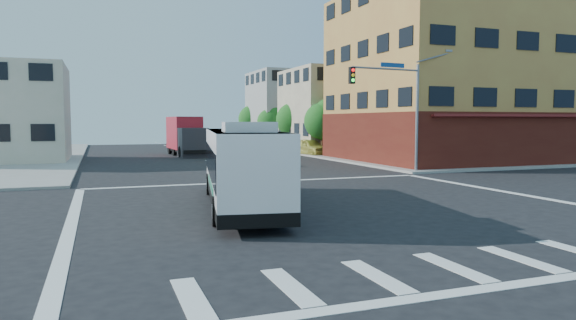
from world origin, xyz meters
name	(u,v)px	position (x,y,z in m)	size (l,w,h in m)	color
ground	(339,209)	(0.00, 0.00, 0.00)	(120.00, 120.00, 0.00)	black
sidewalk_ne	(468,147)	(35.00, 35.00, 0.07)	(50.00, 50.00, 0.15)	gray
corner_building_ne	(457,91)	(19.99, 18.48, 5.89)	(18.10, 15.44, 14.00)	#BC9143
building_east_near	(343,111)	(16.98, 33.98, 4.51)	(12.06, 10.06, 9.00)	beige
building_east_far	(297,109)	(16.98, 47.98, 5.01)	(12.06, 10.06, 10.00)	gray
signal_mast_ne	(396,95)	(9.08, 10.62, 4.98)	(7.91, 1.13, 8.07)	slate
street_tree_a	(324,119)	(11.90, 27.92, 3.59)	(3.60, 3.60, 5.53)	#361F13
street_tree_b	(294,118)	(11.90, 35.92, 3.75)	(3.80, 3.80, 5.79)	#361F13
street_tree_c	(271,120)	(11.90, 43.92, 3.46)	(3.40, 3.40, 5.29)	#361F13
street_tree_d	(253,117)	(11.90, 51.92, 3.88)	(4.00, 4.00, 6.03)	#361F13
transit_bus	(241,166)	(-3.40, 1.74, 1.63)	(4.28, 11.48, 3.33)	black
box_truck	(186,137)	(-0.55, 32.97, 1.84)	(2.84, 8.52, 3.79)	#2A292F
parked_car	(310,147)	(10.89, 28.89, 0.83)	(1.96, 4.87, 1.66)	#CABF4C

